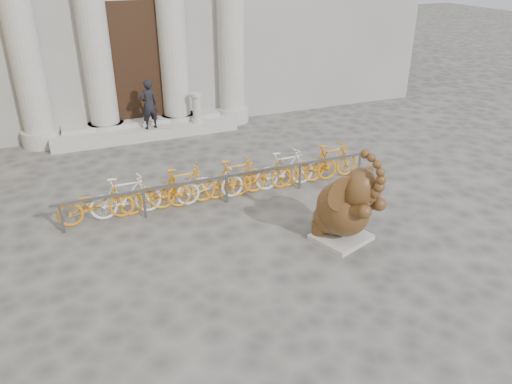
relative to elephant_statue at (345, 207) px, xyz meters
name	(u,v)px	position (x,y,z in m)	size (l,w,h in m)	color
ground	(253,304)	(-2.57, -1.24, -0.79)	(80.00, 80.00, 0.00)	#474442
entrance_steps	(146,131)	(-2.57, 8.16, -0.61)	(6.00, 1.20, 0.36)	#A8A59E
elephant_statue	(345,207)	(0.00, 0.00, 0.00)	(1.45, 1.72, 2.17)	#A8A59E
bike_rack	(222,180)	(-1.71, 2.86, -0.29)	(8.00, 0.53, 1.00)	slate
pedestrian	(149,104)	(-2.45, 7.81, 0.37)	(0.58, 0.38, 1.59)	black
balustrade_post	(197,109)	(-0.88, 7.86, 0.02)	(0.40, 0.40, 0.98)	#A8A59E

